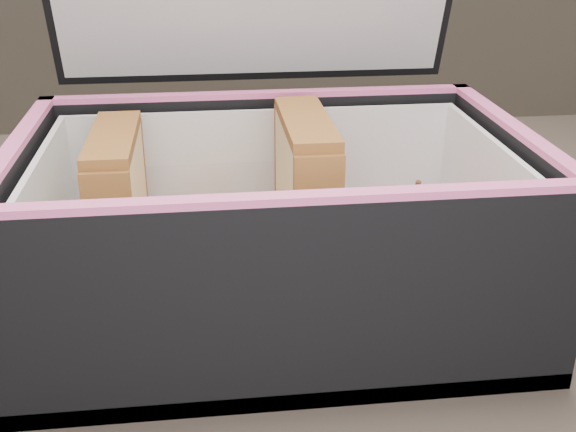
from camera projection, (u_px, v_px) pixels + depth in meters
name	position (u px, v px, depth m)	size (l,w,h in m)	color
kitchen_table	(253.00, 392.00, 0.55)	(1.20, 0.80, 0.75)	brown
lunch_bag	(274.00, 213.00, 0.47)	(0.32, 0.28, 0.31)	black
plastic_tub	(215.00, 242.00, 0.48)	(0.16, 0.12, 0.07)	white
sandwich_left	(120.00, 215.00, 0.46)	(0.03, 0.10, 0.11)	beige
sandwich_right	(305.00, 202.00, 0.47)	(0.03, 0.10, 0.11)	beige
carrot_sticks	(217.00, 258.00, 0.49)	(0.04, 0.14, 0.03)	#FF4408
paper_napkin	(402.00, 279.00, 0.49)	(0.08, 0.08, 0.01)	white
red_apple	(414.00, 235.00, 0.48)	(0.06, 0.06, 0.07)	maroon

